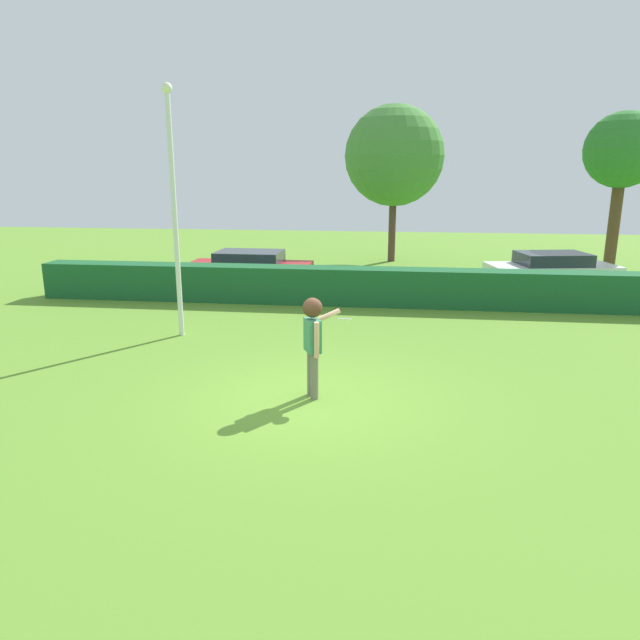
% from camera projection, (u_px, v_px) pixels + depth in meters
% --- Properties ---
extents(ground_plane, '(60.00, 60.00, 0.00)m').
position_uv_depth(ground_plane, '(308.00, 399.00, 10.10)').
color(ground_plane, '#5F912E').
extents(person, '(0.63, 0.76, 1.79)m').
position_uv_depth(person, '(313.00, 334.00, 9.93)').
color(person, slate).
rests_on(person, ground).
extents(frisbee, '(0.24, 0.24, 0.10)m').
position_uv_depth(frisbee, '(345.00, 319.00, 10.00)').
color(frisbee, white).
extents(lamppost, '(0.24, 0.24, 5.78)m').
position_uv_depth(lamppost, '(174.00, 201.00, 13.30)').
color(lamppost, silver).
rests_on(lamppost, ground).
extents(hedge_row, '(18.94, 0.90, 1.10)m').
position_uv_depth(hedge_row, '(346.00, 286.00, 17.31)').
color(hedge_row, '#1B592C').
rests_on(hedge_row, ground).
extents(parked_car_red, '(4.22, 1.85, 1.25)m').
position_uv_depth(parked_car_red, '(250.00, 267.00, 19.83)').
color(parked_car_red, '#B21E1E').
rests_on(parked_car_red, ground).
extents(parked_car_white, '(4.45, 2.46, 1.25)m').
position_uv_depth(parked_car_white, '(552.00, 269.00, 19.44)').
color(parked_car_white, white).
rests_on(parked_car_white, ground).
extents(birch_tree, '(4.28, 4.28, 6.70)m').
position_uv_depth(birch_tree, '(394.00, 156.00, 24.75)').
color(birch_tree, brown).
rests_on(birch_tree, ground).
extents(willow_tree, '(2.85, 2.85, 6.12)m').
position_uv_depth(willow_tree, '(623.00, 152.00, 21.85)').
color(willow_tree, brown).
rests_on(willow_tree, ground).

